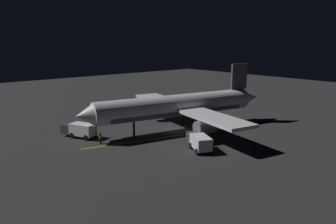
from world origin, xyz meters
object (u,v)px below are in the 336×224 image
object	(u,v)px
traffic_cone_near_left	(157,139)
traffic_cone_near_right	(161,133)
catering_truck	(199,142)
ground_crew_worker	(100,138)
baggage_truck	(80,130)
airliner	(180,106)

from	to	relation	value
traffic_cone_near_left	traffic_cone_near_right	xyz separation A→B (m)	(2.04, -2.37, 0.00)
catering_truck	ground_crew_worker	world-z (taller)	catering_truck
traffic_cone_near_left	traffic_cone_near_right	world-z (taller)	same
catering_truck	ground_crew_worker	size ratio (longest dim) A/B	3.43
ground_crew_worker	traffic_cone_near_left	bearing A→B (deg)	-119.88
traffic_cone_near_left	traffic_cone_near_right	bearing A→B (deg)	-49.29
baggage_truck	traffic_cone_near_left	distance (m)	12.71
catering_truck	traffic_cone_near_right	distance (m)	9.43
catering_truck	traffic_cone_near_left	bearing A→B (deg)	13.63
ground_crew_worker	traffic_cone_near_left	world-z (taller)	ground_crew_worker
ground_crew_worker	traffic_cone_near_right	world-z (taller)	ground_crew_worker
airliner	ground_crew_worker	bearing A→B (deg)	82.50
traffic_cone_near_left	traffic_cone_near_right	size ratio (longest dim) A/B	1.00
baggage_truck	ground_crew_worker	bearing A→B (deg)	-170.24
traffic_cone_near_left	catering_truck	bearing A→B (deg)	-166.37
airliner	traffic_cone_near_right	bearing A→B (deg)	95.13
baggage_truck	traffic_cone_near_right	size ratio (longest dim) A/B	11.29
baggage_truck	catering_truck	size ratio (longest dim) A/B	1.04
baggage_truck	ground_crew_worker	world-z (taller)	baggage_truck
baggage_truck	traffic_cone_near_right	bearing A→B (deg)	-124.27
airliner	baggage_truck	bearing A→B (deg)	65.64
airliner	catering_truck	world-z (taller)	airliner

